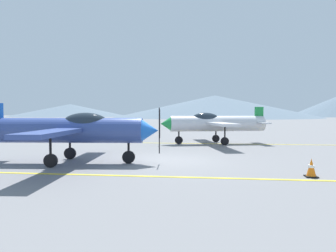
{
  "coord_description": "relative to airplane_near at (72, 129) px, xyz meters",
  "views": [
    {
      "loc": [
        1.57,
        -12.48,
        2.02
      ],
      "look_at": [
        -0.61,
        6.0,
        1.2
      ],
      "focal_mm": 32.35,
      "sensor_mm": 36.0,
      "label": 1
    }
  ],
  "objects": [
    {
      "name": "ground_plane",
      "position": [
        3.65,
        0.98,
        -1.35
      ],
      "size": [
        400.0,
        400.0,
        0.0
      ],
      "primitive_type": "plane",
      "color": "slate"
    },
    {
      "name": "airplane_near",
      "position": [
        0.0,
        0.0,
        0.0
      ],
      "size": [
        6.99,
        8.04,
        2.4
      ],
      "color": "#33478C",
      "rests_on": "ground_plane"
    },
    {
      "name": "apron_line_far",
      "position": [
        3.65,
        8.3,
        -1.35
      ],
      "size": [
        80.0,
        0.16,
        0.01
      ],
      "primitive_type": "cube",
      "color": "yellow",
      "rests_on": "ground_plane"
    },
    {
      "name": "airplane_mid",
      "position": [
        5.86,
        8.3,
        0.0
      ],
      "size": [
        7.03,
        7.99,
        2.4
      ],
      "color": "silver",
      "rests_on": "ground_plane"
    },
    {
      "name": "apron_line_near",
      "position": [
        3.65,
        -2.15,
        -1.35
      ],
      "size": [
        80.0,
        0.16,
        0.01
      ],
      "primitive_type": "cube",
      "color": "yellow",
      "rests_on": "ground_plane"
    },
    {
      "name": "hill_left",
      "position": [
        -66.01,
        143.7,
        1.95
      ],
      "size": [
        62.66,
        62.66,
        6.61
      ],
      "primitive_type": "cone",
      "color": "slate",
      "rests_on": "ground_plane"
    },
    {
      "name": "hill_centerleft",
      "position": [
        9.97,
        120.14,
        3.37
      ],
      "size": [
        86.44,
        86.44,
        9.44
      ],
      "primitive_type": "cone",
      "color": "slate",
      "rests_on": "ground_plane"
    },
    {
      "name": "traffic_cone_front",
      "position": [
        8.58,
        -1.65,
        -1.07
      ],
      "size": [
        0.36,
        0.36,
        0.59
      ],
      "color": "black",
      "rests_on": "ground_plane"
    }
  ]
}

